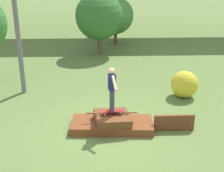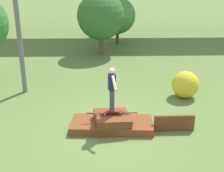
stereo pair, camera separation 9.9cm
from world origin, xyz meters
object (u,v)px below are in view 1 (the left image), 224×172
at_px(tree_behind_right, 99,16).
at_px(bush_yellow_flowering, 184,84).
at_px(skater, 112,87).
at_px(skateboard, 112,111).
at_px(tree_behind_left, 116,16).

distance_m(tree_behind_right, bush_yellow_flowering, 7.76).
bearing_deg(skater, skateboard, 49.50).
height_order(skater, tree_behind_right, tree_behind_right).
bearing_deg(tree_behind_left, skater, -93.25).
height_order(skateboard, tree_behind_left, tree_behind_left).
bearing_deg(skateboard, bush_yellow_flowering, 40.66).
distance_m(skateboard, skater, 0.86).
xyz_separation_m(skateboard, bush_yellow_flowering, (3.11, 2.67, -0.13)).
bearing_deg(tree_behind_left, skateboard, -93.25).
bearing_deg(bush_yellow_flowering, tree_behind_left, 104.72).
height_order(skater, tree_behind_left, tree_behind_left).
relative_size(skateboard, tree_behind_left, 0.25).
bearing_deg(tree_behind_right, skateboard, -87.44).
xyz_separation_m(tree_behind_left, bush_yellow_flowering, (2.43, -9.25, -1.37)).
bearing_deg(skateboard, skater, -130.50).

